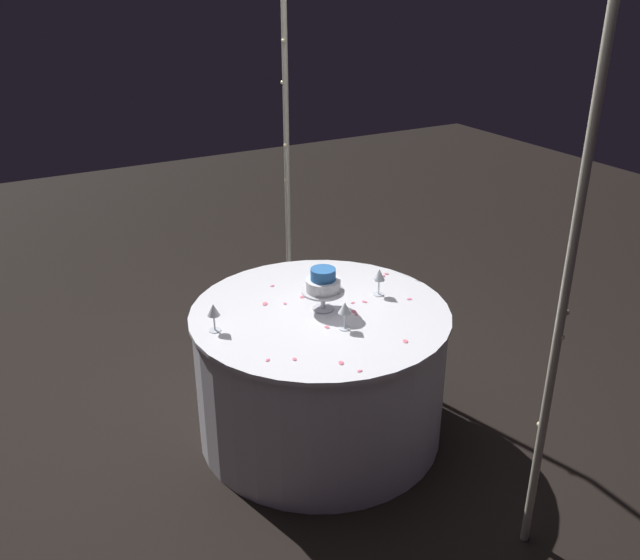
# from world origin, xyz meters

# --- Properties ---
(ground_plane) EXTENTS (12.00, 12.00, 0.00)m
(ground_plane) POSITION_xyz_m (0.00, 0.00, 0.00)
(ground_plane) COLOR black
(decorative_arch) EXTENTS (2.34, 0.06, 2.45)m
(decorative_arch) POSITION_xyz_m (0.00, 0.41, 1.60)
(decorative_arch) COLOR #B7B29E
(decorative_arch) RESTS_ON ground
(main_table) EXTENTS (1.34, 1.34, 0.74)m
(main_table) POSITION_xyz_m (0.00, 0.00, 0.37)
(main_table) COLOR white
(main_table) RESTS_ON ground
(tiered_cake) EXTENTS (0.22, 0.22, 0.23)m
(tiered_cake) POSITION_xyz_m (-0.01, 0.02, 0.88)
(tiered_cake) COLOR silver
(tiered_cake) RESTS_ON main_table
(wine_glass_0) EXTENTS (0.06, 0.06, 0.15)m
(wine_glass_0) POSITION_xyz_m (-0.01, 0.37, 0.85)
(wine_glass_0) COLOR silver
(wine_glass_0) RESTS_ON main_table
(wine_glass_1) EXTENTS (0.06, 0.06, 0.14)m
(wine_glass_1) POSITION_xyz_m (-0.07, -0.55, 0.84)
(wine_glass_1) COLOR silver
(wine_glass_1) RESTS_ON main_table
(wine_glass_2) EXTENTS (0.06, 0.06, 0.14)m
(wine_glass_2) POSITION_xyz_m (0.22, 0.01, 0.84)
(wine_glass_2) COLOR silver
(wine_glass_2) RESTS_ON main_table
(rose_petal_0) EXTENTS (0.04, 0.03, 0.00)m
(rose_petal_0) POSITION_xyz_m (0.03, 0.25, 0.74)
(rose_petal_0) COLOR #EA6B84
(rose_petal_0) RESTS_ON main_table
(rose_petal_1) EXTENTS (0.05, 0.04, 0.00)m
(rose_petal_1) POSITION_xyz_m (-0.21, -0.21, 0.74)
(rose_petal_1) COLOR #EA6B84
(rose_petal_1) RESTS_ON main_table
(rose_petal_2) EXTENTS (0.04, 0.03, 0.00)m
(rose_petal_2) POSITION_xyz_m (0.47, 0.19, 0.74)
(rose_petal_2) COLOR #EA6B84
(rose_petal_2) RESTS_ON main_table
(rose_petal_3) EXTENTS (0.04, 0.04, 0.00)m
(rose_petal_3) POSITION_xyz_m (-0.18, 0.00, 0.74)
(rose_petal_3) COLOR #EA6B84
(rose_petal_3) RESTS_ON main_table
(rose_petal_4) EXTENTS (0.03, 0.02, 0.00)m
(rose_petal_4) POSITION_xyz_m (0.36, -0.33, 0.74)
(rose_petal_4) COLOR #EA6B84
(rose_petal_4) RESTS_ON main_table
(rose_petal_5) EXTENTS (0.04, 0.04, 0.00)m
(rose_petal_5) POSITION_xyz_m (-0.45, 0.31, 0.74)
(rose_petal_5) COLOR #EA6B84
(rose_petal_5) RESTS_ON main_table
(rose_petal_6) EXTENTS (0.04, 0.03, 0.00)m
(rose_petal_6) POSITION_xyz_m (0.49, -0.17, 0.74)
(rose_petal_6) COLOR #EA6B84
(rose_petal_6) RESTS_ON main_table
(rose_petal_7) EXTENTS (0.03, 0.03, 0.00)m
(rose_petal_7) POSITION_xyz_m (0.12, 0.48, 0.74)
(rose_petal_7) COLOR #EA6B84
(rose_petal_7) RESTS_ON main_table
(rose_petal_8) EXTENTS (0.03, 0.03, 0.00)m
(rose_petal_8) POSITION_xyz_m (-0.21, 0.56, 0.74)
(rose_petal_8) COLOR #EA6B84
(rose_petal_8) RESTS_ON main_table
(rose_petal_9) EXTENTS (0.03, 0.02, 0.00)m
(rose_petal_9) POSITION_xyz_m (-0.16, -0.12, 0.74)
(rose_petal_9) COLOR #EA6B84
(rose_petal_9) RESTS_ON main_table
(rose_petal_10) EXTENTS (0.03, 0.03, 0.00)m
(rose_petal_10) POSITION_xyz_m (0.13, 0.14, 0.74)
(rose_petal_10) COLOR #EA6B84
(rose_petal_10) RESTS_ON main_table
(rose_petal_11) EXTENTS (0.03, 0.03, 0.00)m
(rose_petal_11) POSITION_xyz_m (0.30, -0.44, 0.74)
(rose_petal_11) COLOR #EA6B84
(rose_petal_11) RESTS_ON main_table
(rose_petal_12) EXTENTS (0.04, 0.04, 0.00)m
(rose_petal_12) POSITION_xyz_m (0.10, 0.15, 0.74)
(rose_petal_12) COLOR #EA6B84
(rose_petal_12) RESTS_ON main_table
(rose_petal_13) EXTENTS (0.02, 0.03, 0.00)m
(rose_petal_13) POSITION_xyz_m (0.58, -0.13, 0.74)
(rose_petal_13) COLOR #EA6B84
(rose_petal_13) RESTS_ON main_table
(rose_petal_14) EXTENTS (0.03, 0.03, 0.00)m
(rose_petal_14) POSITION_xyz_m (0.17, -0.06, 0.74)
(rose_petal_14) COLOR #EA6B84
(rose_petal_14) RESTS_ON main_table
(rose_petal_15) EXTENTS (0.02, 0.03, 0.00)m
(rose_petal_15) POSITION_xyz_m (-0.39, -0.08, 0.74)
(rose_petal_15) COLOR #EA6B84
(rose_petal_15) RESTS_ON main_table
(rose_petal_16) EXTENTS (0.02, 0.03, 0.00)m
(rose_petal_16) POSITION_xyz_m (0.01, 0.19, 0.74)
(rose_petal_16) COLOR #EA6B84
(rose_petal_16) RESTS_ON main_table
(rose_petal_17) EXTENTS (0.03, 0.03, 0.00)m
(rose_petal_17) POSITION_xyz_m (-0.20, 0.53, 0.74)
(rose_petal_17) COLOR #EA6B84
(rose_petal_17) RESTS_ON main_table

